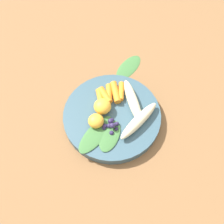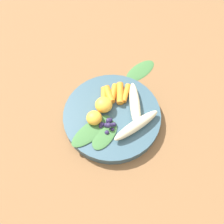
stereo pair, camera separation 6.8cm
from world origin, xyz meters
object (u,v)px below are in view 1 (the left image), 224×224
at_px(bowl, 112,116).
at_px(kale_leaf_stray, 129,67).
at_px(banana_peeled_right, 139,121).
at_px(orange_segment_near, 96,121).
at_px(banana_peeled_left, 133,101).

xyz_separation_m(bowl, kale_leaf_stray, (0.15, -0.11, -0.01)).
bearing_deg(bowl, banana_peeled_right, -131.88).
height_order(banana_peeled_right, orange_segment_near, orange_segment_near).
relative_size(banana_peeled_left, banana_peeled_right, 1.00).
distance_m(banana_peeled_right, kale_leaf_stray, 0.21).
bearing_deg(orange_segment_near, banana_peeled_left, -77.81).
bearing_deg(banana_peeled_left, banana_peeled_right, 178.20).
height_order(bowl, orange_segment_near, orange_segment_near).
relative_size(banana_peeled_left, orange_segment_near, 3.40).
bearing_deg(banana_peeled_left, orange_segment_near, 107.95).
relative_size(orange_segment_near, kale_leaf_stray, 0.37).
bearing_deg(kale_leaf_stray, orange_segment_near, -168.08).
bearing_deg(orange_segment_near, bowl, -75.01).
bearing_deg(bowl, kale_leaf_stray, -36.41).
height_order(banana_peeled_left, kale_leaf_stray, banana_peeled_left).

